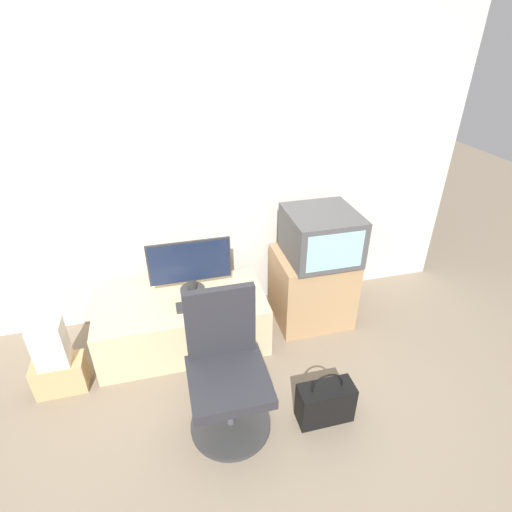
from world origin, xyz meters
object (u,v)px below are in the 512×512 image
object	(u,v)px
main_monitor	(190,265)
keyboard	(197,305)
mouse	(226,298)
crt_tv	(321,235)
office_chair	(227,374)
handbag	(325,402)
cardboard_box_lower	(61,375)

from	to	relation	value
main_monitor	keyboard	xyz separation A→B (m)	(0.01, -0.21, -0.22)
keyboard	mouse	bearing A→B (deg)	4.89
main_monitor	crt_tv	distance (m)	1.03
main_monitor	mouse	size ratio (longest dim) A/B	11.68
main_monitor	mouse	bearing A→B (deg)	-39.52
crt_tv	main_monitor	bearing A→B (deg)	176.16
mouse	office_chair	distance (m)	0.71
keyboard	crt_tv	bearing A→B (deg)	7.88
main_monitor	keyboard	world-z (taller)	main_monitor
keyboard	handbag	world-z (taller)	keyboard
mouse	handbag	world-z (taller)	mouse
mouse	handbag	size ratio (longest dim) A/B	0.14
keyboard	cardboard_box_lower	distance (m)	1.05
main_monitor	cardboard_box_lower	bearing A→B (deg)	-159.73
crt_tv	cardboard_box_lower	world-z (taller)	crt_tv
mouse	cardboard_box_lower	bearing A→B (deg)	-171.86
office_chair	main_monitor	bearing A→B (deg)	96.57
cardboard_box_lower	mouse	bearing A→B (deg)	8.14
office_chair	cardboard_box_lower	distance (m)	1.23
handbag	keyboard	bearing A→B (deg)	129.73
office_chair	handbag	world-z (taller)	office_chair
main_monitor	office_chair	world-z (taller)	office_chair
cardboard_box_lower	main_monitor	bearing A→B (deg)	20.27
crt_tv	mouse	bearing A→B (deg)	-171.30
cardboard_box_lower	keyboard	bearing A→B (deg)	8.86
handbag	office_chair	bearing A→B (deg)	165.60
mouse	office_chair	xyz separation A→B (m)	(-0.13, -0.70, -0.04)
mouse	office_chair	world-z (taller)	office_chair
keyboard	mouse	world-z (taller)	mouse
keyboard	office_chair	bearing A→B (deg)	-82.21
main_monitor	office_chair	xyz separation A→B (m)	(0.10, -0.89, -0.26)
office_chair	keyboard	bearing A→B (deg)	97.79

